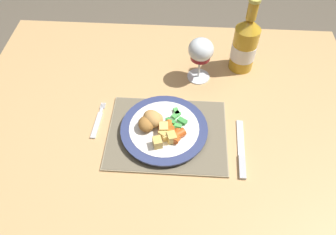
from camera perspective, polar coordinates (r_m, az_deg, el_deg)
name	(u,v)px	position (r m, az deg, el deg)	size (l,w,h in m)	color
ground_plane	(167,211)	(1.62, -0.21, -15.97)	(6.00, 6.00, 0.00)	brown
dining_table	(166,130)	(1.06, -0.31, -2.25)	(1.20, 0.86, 0.74)	tan
placemat	(167,134)	(0.93, -0.11, -2.86)	(0.33, 0.26, 0.01)	gray
dinner_plate	(163,129)	(0.92, -0.82, -2.09)	(0.24, 0.24, 0.02)	white
breaded_croquettes	(151,120)	(0.90, -2.96, -0.51)	(0.08, 0.08, 0.04)	#A87033
green_beans_pile	(175,120)	(0.92, 1.30, -0.50)	(0.06, 0.09, 0.02)	#4CA84C
glazed_carrots	(173,132)	(0.89, 0.83, -2.62)	(0.08, 0.07, 0.02)	#CC5119
fork	(98,122)	(0.97, -12.16, -0.85)	(0.02, 0.13, 0.01)	silver
table_knife	(241,153)	(0.91, 12.66, -6.12)	(0.02, 0.19, 0.01)	silver
wine_glass	(201,52)	(1.02, 5.72, 11.33)	(0.08, 0.08, 0.15)	silver
bottle	(245,44)	(1.09, 13.24, 12.29)	(0.08, 0.08, 0.25)	gold
roast_potatoes	(165,136)	(0.88, -0.55, -3.16)	(0.07, 0.08, 0.03)	#E5BC66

